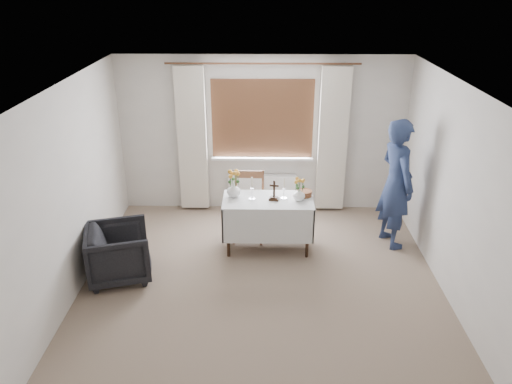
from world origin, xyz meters
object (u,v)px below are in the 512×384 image
(wooden_cross, at_px, (274,190))
(flower_vase_left, at_px, (234,190))
(wooden_chair, at_px, (248,207))
(armchair, at_px, (119,253))
(flower_vase_right, at_px, (299,194))
(person, at_px, (396,184))
(altar_table, at_px, (268,224))

(wooden_cross, bearing_deg, flower_vase_left, -178.27)
(wooden_chair, height_order, armchair, wooden_chair)
(wooden_cross, distance_m, flower_vase_right, 0.34)
(armchair, xyz_separation_m, person, (3.67, 0.95, 0.57))
(altar_table, bearing_deg, wooden_chair, 133.58)
(person, distance_m, wooden_cross, 1.71)
(wooden_chair, relative_size, armchair, 1.29)
(altar_table, relative_size, wooden_chair, 1.24)
(wooden_chair, height_order, person, person)
(person, xyz_separation_m, flower_vase_right, (-1.36, -0.20, -0.08))
(altar_table, height_order, armchair, altar_table)
(person, bearing_deg, wooden_chair, 69.76)
(wooden_cross, relative_size, flower_vase_left, 1.40)
(wooden_chair, relative_size, flower_vase_left, 4.90)
(wooden_cross, bearing_deg, altar_table, -179.90)
(person, distance_m, flower_vase_left, 2.25)
(wooden_chair, xyz_separation_m, person, (2.05, -0.11, 0.43))
(wooden_cross, height_order, flower_vase_left, wooden_cross)
(wooden_chair, bearing_deg, armchair, -144.18)
(armchair, relative_size, wooden_cross, 2.71)
(wooden_chair, relative_size, flower_vase_right, 5.78)
(altar_table, relative_size, wooden_cross, 4.33)
(flower_vase_left, relative_size, flower_vase_right, 1.18)
(flower_vase_left, height_order, flower_vase_right, flower_vase_left)
(armchair, height_order, wooden_cross, wooden_cross)
(altar_table, bearing_deg, armchair, -158.08)
(altar_table, distance_m, armchair, 2.04)
(wooden_cross, relative_size, flower_vase_right, 1.66)
(wooden_chair, relative_size, wooden_cross, 3.49)
(person, height_order, flower_vase_left, person)
(person, bearing_deg, flower_vase_left, 75.24)
(flower_vase_left, bearing_deg, wooden_chair, 46.39)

